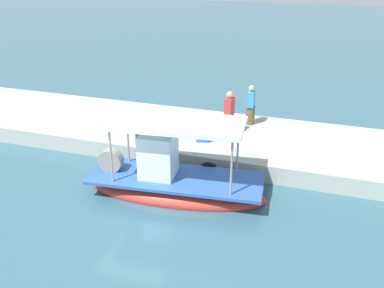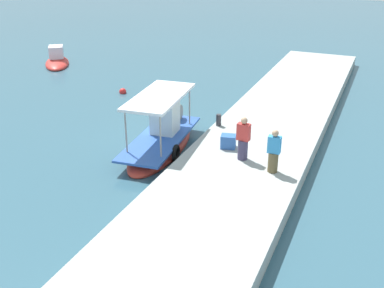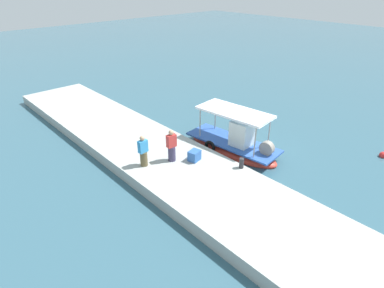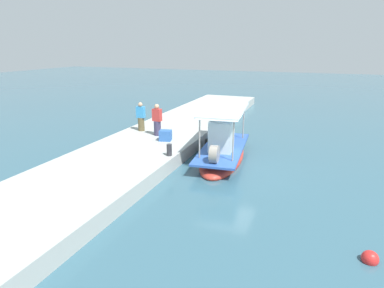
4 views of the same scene
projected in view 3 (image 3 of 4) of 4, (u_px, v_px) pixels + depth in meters
name	position (u px, v px, depth m)	size (l,w,h in m)	color
ground_plane	(254.00, 155.00, 18.68)	(120.00, 120.00, 0.00)	#335B6B
dock_quay	(197.00, 181.00, 15.73)	(36.00, 4.86, 0.66)	#A7ACA7
main_fishing_boat	(234.00, 144.00, 18.81)	(6.09, 2.57, 2.92)	red
fisherman_near_bollard	(172.00, 147.00, 16.47)	(0.43, 0.53, 1.77)	#3D3754
fisherman_by_crate	(143.00, 152.00, 16.05)	(0.39, 0.49, 1.69)	brown
mooring_bollard	(241.00, 163.00, 16.07)	(0.24, 0.24, 0.55)	#2D2D33
cargo_crate	(194.00, 156.00, 16.73)	(0.61, 0.49, 0.56)	#3162AD
marker_buoy	(383.00, 155.00, 18.42)	(0.44, 0.44, 0.44)	red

